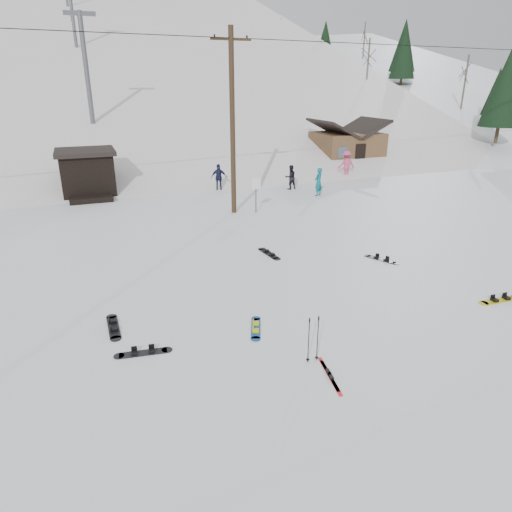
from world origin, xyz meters
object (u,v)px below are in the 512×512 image
object	(u,v)px
utility_pole	(232,121)
cabin	(347,148)
hero_snowboard	(256,328)
hero_skis	(330,375)

from	to	relation	value
utility_pole	cabin	distance (m)	16.71
hero_snowboard	hero_skis	bearing A→B (deg)	-141.21
cabin	hero_snowboard	distance (m)	27.33
utility_pole	hero_snowboard	world-z (taller)	utility_pole
utility_pole	hero_snowboard	distance (m)	13.18
hero_snowboard	utility_pole	bearing A→B (deg)	5.82
hero_snowboard	hero_skis	distance (m)	2.84
cabin	hero_skis	xyz separation A→B (m)	(-15.49, -24.57, -1.46)
utility_pole	cabin	bearing A→B (deg)	37.56
hero_snowboard	hero_skis	size ratio (longest dim) A/B	0.86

